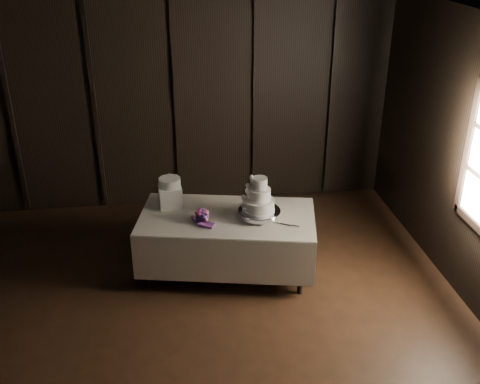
{
  "coord_description": "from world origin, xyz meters",
  "views": [
    {
      "loc": [
        -0.12,
        -4.03,
        3.82
      ],
      "look_at": [
        0.63,
        1.56,
        1.05
      ],
      "focal_mm": 42.0,
      "sensor_mm": 36.0,
      "label": 1
    }
  ],
  "objects_px": {
    "wedding_cake": "(257,198)",
    "box_pedestal": "(170,196)",
    "small_cake": "(170,182)",
    "cake_stand": "(259,214)",
    "bouquet": "(201,216)",
    "display_table": "(227,241)"
  },
  "relations": [
    {
      "from": "wedding_cake",
      "to": "box_pedestal",
      "type": "height_order",
      "value": "wedding_cake"
    },
    {
      "from": "wedding_cake",
      "to": "small_cake",
      "type": "distance_m",
      "value": 1.05
    },
    {
      "from": "display_table",
      "to": "box_pedestal",
      "type": "xyz_separation_m",
      "value": [
        -0.63,
        0.34,
        0.47
      ]
    },
    {
      "from": "small_cake",
      "to": "bouquet",
      "type": "bearing_deg",
      "value": -52.43
    },
    {
      "from": "display_table",
      "to": "cake_stand",
      "type": "distance_m",
      "value": 0.54
    },
    {
      "from": "cake_stand",
      "to": "box_pedestal",
      "type": "xyz_separation_m",
      "value": [
        -0.98,
        0.42,
        0.08
      ]
    },
    {
      "from": "bouquet",
      "to": "small_cake",
      "type": "bearing_deg",
      "value": 127.57
    },
    {
      "from": "bouquet",
      "to": "box_pedestal",
      "type": "xyz_separation_m",
      "value": [
        -0.33,
        0.43,
        0.06
      ]
    },
    {
      "from": "display_table",
      "to": "small_cake",
      "type": "xyz_separation_m",
      "value": [
        -0.63,
        0.34,
        0.64
      ]
    },
    {
      "from": "cake_stand",
      "to": "box_pedestal",
      "type": "distance_m",
      "value": 1.07
    },
    {
      "from": "small_cake",
      "to": "display_table",
      "type": "bearing_deg",
      "value": -28.23
    },
    {
      "from": "bouquet",
      "to": "small_cake",
      "type": "relative_size",
      "value": 1.49
    },
    {
      "from": "cake_stand",
      "to": "small_cake",
      "type": "relative_size",
      "value": 1.91
    },
    {
      "from": "bouquet",
      "to": "small_cake",
      "type": "height_order",
      "value": "small_cake"
    },
    {
      "from": "bouquet",
      "to": "box_pedestal",
      "type": "relative_size",
      "value": 1.45
    },
    {
      "from": "cake_stand",
      "to": "wedding_cake",
      "type": "height_order",
      "value": "wedding_cake"
    },
    {
      "from": "box_pedestal",
      "to": "small_cake",
      "type": "height_order",
      "value": "small_cake"
    },
    {
      "from": "wedding_cake",
      "to": "bouquet",
      "type": "xyz_separation_m",
      "value": [
        -0.63,
        0.01,
        -0.19
      ]
    },
    {
      "from": "cake_stand",
      "to": "box_pedestal",
      "type": "relative_size",
      "value": 1.86
    },
    {
      "from": "cake_stand",
      "to": "bouquet",
      "type": "distance_m",
      "value": 0.66
    },
    {
      "from": "cake_stand",
      "to": "bouquet",
      "type": "height_order",
      "value": "bouquet"
    },
    {
      "from": "wedding_cake",
      "to": "box_pedestal",
      "type": "xyz_separation_m",
      "value": [
        -0.96,
        0.44,
        -0.12
      ]
    }
  ]
}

